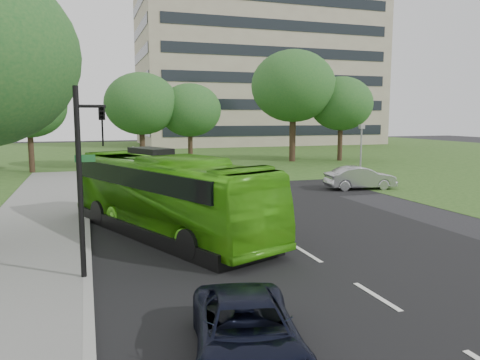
{
  "coord_description": "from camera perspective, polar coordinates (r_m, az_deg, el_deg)",
  "views": [
    {
      "loc": [
        -6.99,
        -15.9,
        4.63
      ],
      "look_at": [
        0.02,
        5.36,
        1.6
      ],
      "focal_mm": 35.0,
      "sensor_mm": 36.0,
      "label": 1
    }
  ],
  "objects": [
    {
      "name": "tree_park_b",
      "position": [
        43.36,
        -11.96,
        9.07
      ],
      "size": [
        6.55,
        6.55,
        8.58
      ],
      "color": "black",
      "rests_on": "ground"
    },
    {
      "name": "traffic_light",
      "position": [
        13.55,
        -18.3,
        1.3
      ],
      "size": [
        0.87,
        0.23,
        5.46
      ],
      "rotation": [
        0.0,
        0.0,
        -0.08
      ],
      "color": "black",
      "rests_on": "ground"
    },
    {
      "name": "bus",
      "position": [
        18.6,
        -8.96,
        -1.83
      ],
      "size": [
        6.84,
        11.46,
        3.15
      ],
      "primitive_type": "imported",
      "rotation": [
        0.0,
        0.0,
        0.4
      ],
      "color": "#46A714",
      "rests_on": "ground"
    },
    {
      "name": "tree_park_d",
      "position": [
        49.25,
        6.51,
        11.28
      ],
      "size": [
        8.65,
        8.65,
        11.44
      ],
      "color": "black",
      "rests_on": "ground"
    },
    {
      "name": "tree_park_a",
      "position": [
        42.73,
        -24.38,
        8.16
      ],
      "size": [
        6.08,
        6.08,
        8.07
      ],
      "color": "black",
      "rests_on": "ground"
    },
    {
      "name": "street_surfaces",
      "position": [
        39.48,
        -8.48,
        0.93
      ],
      "size": [
        120.0,
        120.0,
        0.15
      ],
      "color": "black",
      "rests_on": "ground"
    },
    {
      "name": "office_building",
      "position": [
        83.44,
        2.2,
        13.11
      ],
      "size": [
        40.1,
        20.1,
        25.0
      ],
      "color": "gray",
      "rests_on": "ground"
    },
    {
      "name": "camera_pole",
      "position": [
        33.25,
        14.54,
        4.05
      ],
      "size": [
        0.4,
        0.36,
        4.11
      ],
      "rotation": [
        0.0,
        0.0,
        -0.25
      ],
      "color": "gray",
      "rests_on": "ground"
    },
    {
      "name": "tree_park_c",
      "position": [
        44.33,
        -6.13,
        8.46
      ],
      "size": [
        5.82,
        5.82,
        7.73
      ],
      "color": "black",
      "rests_on": "ground"
    },
    {
      "name": "ground",
      "position": [
        17.98,
        5.35,
        -7.25
      ],
      "size": [
        160.0,
        160.0,
        0.0
      ],
      "primitive_type": "plane",
      "color": "black",
      "rests_on": "ground"
    },
    {
      "name": "sedan",
      "position": [
        31.06,
        14.45,
        0.26
      ],
      "size": [
        4.64,
        2.14,
        1.47
      ],
      "primitive_type": "imported",
      "rotation": [
        0.0,
        0.0,
        1.44
      ],
      "color": "#9C9DA0",
      "rests_on": "ground"
    },
    {
      "name": "suv",
      "position": [
        9.28,
        0.82,
        -18.04
      ],
      "size": [
        2.81,
        4.6,
        1.19
      ],
      "primitive_type": "imported",
      "rotation": [
        0.0,
        0.0,
        -0.2
      ],
      "color": "black",
      "rests_on": "ground"
    },
    {
      "name": "tree_park_e",
      "position": [
        50.89,
        12.22,
        9.08
      ],
      "size": [
        6.63,
        6.63,
        8.83
      ],
      "color": "black",
      "rests_on": "ground"
    }
  ]
}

